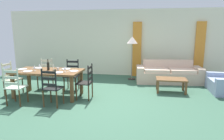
{
  "coord_description": "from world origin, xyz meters",
  "views": [
    {
      "loc": [
        1.21,
        -4.97,
        1.83
      ],
      "look_at": [
        0.24,
        0.47,
        0.75
      ],
      "focal_mm": 31.85,
      "sensor_mm": 36.0,
      "label": 1
    }
  ],
  "objects_px": {
    "dining_chair_near_left": "(15,87)",
    "dining_chair_far_right": "(72,75)",
    "coffee_table": "(171,81)",
    "wine_bottle": "(48,66)",
    "coffee_cup_primary": "(58,69)",
    "dining_chair_near_right": "(52,88)",
    "wine_glass_near_left": "(35,67)",
    "dining_chair_far_left": "(46,74)",
    "standing_lamp": "(132,43)",
    "dining_chair_head_east": "(86,82)",
    "wine_glass_near_right": "(65,68)",
    "wine_glass_far_left": "(39,65)",
    "dining_table": "(48,73)",
    "couch": "(168,74)",
    "dining_chair_head_west": "(11,78)"
  },
  "relations": [
    {
      "from": "dining_chair_near_left",
      "to": "dining_chair_far_right",
      "type": "distance_m",
      "value": 1.77
    },
    {
      "from": "coffee_table",
      "to": "wine_bottle",
      "type": "bearing_deg",
      "value": -164.29
    },
    {
      "from": "coffee_cup_primary",
      "to": "coffee_table",
      "type": "relative_size",
      "value": 0.1
    },
    {
      "from": "dining_chair_far_right",
      "to": "coffee_cup_primary",
      "type": "height_order",
      "value": "dining_chair_far_right"
    },
    {
      "from": "coffee_cup_primary",
      "to": "dining_chair_near_right",
      "type": "bearing_deg",
      "value": -76.22
    },
    {
      "from": "wine_glass_near_left",
      "to": "coffee_cup_primary",
      "type": "relative_size",
      "value": 1.79
    },
    {
      "from": "dining_chair_far_left",
      "to": "standing_lamp",
      "type": "distance_m",
      "value": 3.27
    },
    {
      "from": "dining_chair_far_right",
      "to": "dining_chair_head_east",
      "type": "height_order",
      "value": "same"
    },
    {
      "from": "wine_glass_near_left",
      "to": "wine_glass_near_right",
      "type": "bearing_deg",
      "value": -0.18
    },
    {
      "from": "dining_chair_head_east",
      "to": "coffee_cup_primary",
      "type": "bearing_deg",
      "value": 173.57
    },
    {
      "from": "dining_chair_head_east",
      "to": "wine_glass_near_left",
      "type": "xyz_separation_m",
      "value": [
        -1.44,
        -0.1,
        0.38
      ]
    },
    {
      "from": "dining_chair_near_left",
      "to": "wine_glass_far_left",
      "type": "bearing_deg",
      "value": 81.05
    },
    {
      "from": "dining_table",
      "to": "standing_lamp",
      "type": "relative_size",
      "value": 1.16
    },
    {
      "from": "dining_chair_head_east",
      "to": "couch",
      "type": "relative_size",
      "value": 0.41
    },
    {
      "from": "wine_glass_near_right",
      "to": "coffee_cup_primary",
      "type": "xyz_separation_m",
      "value": [
        -0.3,
        0.2,
        -0.07
      ]
    },
    {
      "from": "dining_chair_far_left",
      "to": "dining_chair_head_west",
      "type": "distance_m",
      "value": 1.04
    },
    {
      "from": "wine_glass_far_left",
      "to": "coffee_table",
      "type": "xyz_separation_m",
      "value": [
        3.82,
        0.86,
        -0.51
      ]
    },
    {
      "from": "wine_glass_far_left",
      "to": "wine_glass_near_left",
      "type": "bearing_deg",
      "value": -85.96
    },
    {
      "from": "dining_chair_far_left",
      "to": "wine_glass_far_left",
      "type": "distance_m",
      "value": 0.74
    },
    {
      "from": "dining_chair_head_east",
      "to": "wine_glass_near_left",
      "type": "distance_m",
      "value": 1.49
    },
    {
      "from": "wine_glass_far_left",
      "to": "standing_lamp",
      "type": "bearing_deg",
      "value": 42.03
    },
    {
      "from": "wine_glass_near_right",
      "to": "wine_bottle",
      "type": "bearing_deg",
      "value": 163.07
    },
    {
      "from": "wine_glass_near_left",
      "to": "wine_glass_far_left",
      "type": "bearing_deg",
      "value": 94.04
    },
    {
      "from": "dining_chair_near_right",
      "to": "wine_glass_far_left",
      "type": "height_order",
      "value": "dining_chair_near_right"
    },
    {
      "from": "dining_chair_head_east",
      "to": "coffee_table",
      "type": "distance_m",
      "value": 2.59
    },
    {
      "from": "wine_glass_far_left",
      "to": "coffee_table",
      "type": "bearing_deg",
      "value": 12.68
    },
    {
      "from": "wine_bottle",
      "to": "dining_chair_head_west",
      "type": "bearing_deg",
      "value": -176.6
    },
    {
      "from": "dining_chair_head_west",
      "to": "wine_glass_near_left",
      "type": "bearing_deg",
      "value": -7.15
    },
    {
      "from": "wine_glass_far_left",
      "to": "couch",
      "type": "relative_size",
      "value": 0.07
    },
    {
      "from": "dining_chair_near_right",
      "to": "couch",
      "type": "relative_size",
      "value": 0.41
    },
    {
      "from": "dining_chair_near_right",
      "to": "wine_glass_far_left",
      "type": "relative_size",
      "value": 5.96
    },
    {
      "from": "couch",
      "to": "coffee_table",
      "type": "xyz_separation_m",
      "value": [
        -0.03,
        -1.22,
        0.06
      ]
    },
    {
      "from": "dining_chair_near_left",
      "to": "couch",
      "type": "bearing_deg",
      "value": 37.09
    },
    {
      "from": "dining_chair_head_east",
      "to": "wine_glass_near_right",
      "type": "distance_m",
      "value": 0.68
    },
    {
      "from": "dining_table",
      "to": "dining_chair_near_left",
      "type": "distance_m",
      "value": 0.94
    },
    {
      "from": "dining_chair_far_left",
      "to": "wine_glass_far_left",
      "type": "xyz_separation_m",
      "value": [
        0.16,
        -0.61,
        0.38
      ]
    },
    {
      "from": "dining_chair_near_right",
      "to": "standing_lamp",
      "type": "bearing_deg",
      "value": 61.43
    },
    {
      "from": "wine_glass_near_left",
      "to": "dining_chair_far_left",
      "type": "bearing_deg",
      "value": 101.25
    },
    {
      "from": "wine_glass_near_left",
      "to": "couch",
      "type": "distance_m",
      "value": 4.54
    },
    {
      "from": "dining_chair_head_west",
      "to": "standing_lamp",
      "type": "distance_m",
      "value": 4.23
    },
    {
      "from": "dining_chair_head_west",
      "to": "wine_glass_far_left",
      "type": "distance_m",
      "value": 0.92
    },
    {
      "from": "dining_chair_near_right",
      "to": "dining_chair_far_right",
      "type": "height_order",
      "value": "same"
    },
    {
      "from": "dining_table",
      "to": "coffee_table",
      "type": "height_order",
      "value": "dining_table"
    },
    {
      "from": "dining_chair_far_left",
      "to": "couch",
      "type": "height_order",
      "value": "dining_chair_far_left"
    },
    {
      "from": "dining_chair_far_left",
      "to": "standing_lamp",
      "type": "height_order",
      "value": "standing_lamp"
    },
    {
      "from": "wine_bottle",
      "to": "wine_glass_far_left",
      "type": "xyz_separation_m",
      "value": [
        -0.34,
        0.12,
        -0.01
      ]
    },
    {
      "from": "dining_chair_far_right",
      "to": "coffee_table",
      "type": "xyz_separation_m",
      "value": [
        3.07,
        0.29,
        -0.12
      ]
    },
    {
      "from": "dining_chair_head_west",
      "to": "dining_chair_far_left",
      "type": "bearing_deg",
      "value": 50.72
    },
    {
      "from": "dining_chair_far_left",
      "to": "dining_chair_far_right",
      "type": "xyz_separation_m",
      "value": [
        0.91,
        -0.04,
        0.0
      ]
    },
    {
      "from": "dining_chair_head_west",
      "to": "coffee_cup_primary",
      "type": "relative_size",
      "value": 10.67
    }
  ]
}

